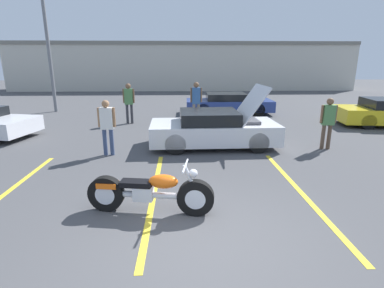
% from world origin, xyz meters
% --- Properties ---
extents(ground_plane, '(80.00, 80.00, 0.00)m').
position_xyz_m(ground_plane, '(0.00, 0.00, 0.00)').
color(ground_plane, '#474749').
extents(parking_stripe_foreground, '(0.12, 5.08, 0.01)m').
position_xyz_m(parking_stripe_foreground, '(-4.13, 1.88, 0.00)').
color(parking_stripe_foreground, yellow).
rests_on(parking_stripe_foreground, ground).
extents(parking_stripe_middle, '(0.12, 5.08, 0.01)m').
position_xyz_m(parking_stripe_middle, '(-0.94, 1.88, 0.00)').
color(parking_stripe_middle, yellow).
rests_on(parking_stripe_middle, ground).
extents(parking_stripe_back, '(0.12, 5.08, 0.01)m').
position_xyz_m(parking_stripe_back, '(2.26, 1.88, 0.00)').
color(parking_stripe_back, yellow).
rests_on(parking_stripe_back, ground).
extents(far_building, '(32.00, 4.20, 4.40)m').
position_xyz_m(far_building, '(0.00, 25.80, 2.34)').
color(far_building, beige).
rests_on(far_building, ground).
extents(light_pole, '(1.21, 0.28, 7.03)m').
position_xyz_m(light_pole, '(-7.20, 12.83, 3.89)').
color(light_pole, slate).
rests_on(light_pole, ground).
extents(motorcycle, '(2.38, 0.73, 0.98)m').
position_xyz_m(motorcycle, '(-0.93, 1.08, 0.41)').
color(motorcycle, black).
rests_on(motorcycle, ground).
extents(show_car_hood_open, '(4.16, 1.94, 2.00)m').
position_xyz_m(show_car_hood_open, '(0.76, 5.53, 0.59)').
color(show_car_hood_open, silver).
rests_on(show_car_hood_open, ground).
extents(parked_car_mid_row, '(4.55, 1.91, 1.09)m').
position_xyz_m(parked_car_mid_row, '(2.22, 11.78, 0.54)').
color(parked_car_mid_row, navy).
rests_on(parked_car_mid_row, ground).
extents(spectator_near_motorcycle, '(0.52, 0.23, 1.79)m').
position_xyz_m(spectator_near_motorcycle, '(-2.63, 9.38, 1.07)').
color(spectator_near_motorcycle, '#333338').
rests_on(spectator_near_motorcycle, ground).
extents(spectator_by_show_car, '(0.52, 0.22, 1.66)m').
position_xyz_m(spectator_by_show_car, '(-2.52, 4.69, 0.99)').
color(spectator_by_show_car, '#38476B').
rests_on(spectator_by_show_car, ground).
extents(spectator_midground, '(0.52, 0.24, 1.85)m').
position_xyz_m(spectator_midground, '(0.36, 9.23, 1.11)').
color(spectator_midground, gray).
rests_on(spectator_midground, ground).
extents(spectator_far_lot, '(0.52, 0.22, 1.64)m').
position_xyz_m(spectator_far_lot, '(4.31, 5.06, 0.97)').
color(spectator_far_lot, brown).
rests_on(spectator_far_lot, ground).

